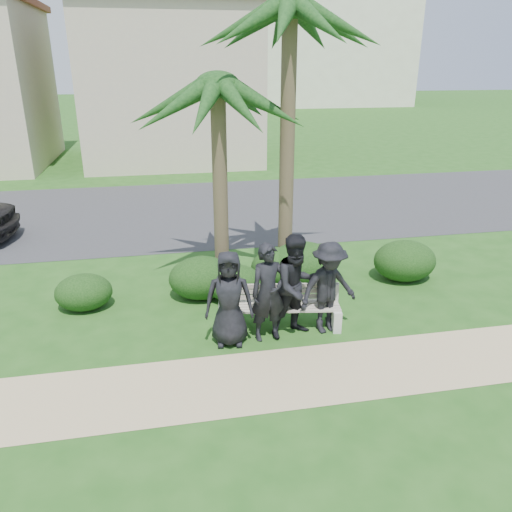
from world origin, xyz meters
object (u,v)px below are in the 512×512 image
object	(u,v)px
man_a	(229,299)
palm_left	(218,87)
man_b	(268,293)
man_c	(297,286)
palm_right	(290,11)
park_bench	(279,310)
man_d	(328,288)

from	to	relation	value
man_a	palm_left	world-z (taller)	palm_left
man_a	man_b	xyz separation A→B (m)	(0.69, 0.03, 0.04)
man_c	palm_left	size ratio (longest dim) A/B	0.37
man_b	palm_right	distance (m)	5.59
man_b	palm_right	bearing A→B (deg)	62.45
man_b	man_a	bearing A→B (deg)	174.56
park_bench	palm_left	size ratio (longest dim) A/B	0.45
man_b	man_d	size ratio (longest dim) A/B	1.04
man_d	palm_right	distance (m)	5.49
palm_left	park_bench	bearing A→B (deg)	-74.21
man_d	palm_right	xyz separation A→B (m)	(-0.06, 2.88, 4.67)
man_a	palm_left	distance (m)	4.35
park_bench	palm_right	world-z (taller)	palm_right
man_b	man_d	bearing A→B (deg)	-5.28
man_c	palm_left	xyz separation A→B (m)	(-0.96, 2.79, 3.17)
man_c	palm_left	distance (m)	4.33
man_b	man_c	world-z (taller)	man_c
palm_right	man_a	bearing A→B (deg)	-120.14
palm_right	palm_left	bearing A→B (deg)	-176.33
man_a	man_d	bearing A→B (deg)	10.67
park_bench	man_a	xyz separation A→B (m)	(-0.96, -0.36, 0.50)
palm_left	palm_right	size ratio (longest dim) A/B	0.78
man_b	palm_left	xyz separation A→B (m)	(-0.44, 2.84, 3.22)
man_d	palm_right	world-z (taller)	palm_right
park_bench	palm_left	bearing A→B (deg)	114.54
park_bench	man_c	xyz separation A→B (m)	(0.25, -0.28, 0.59)
palm_left	palm_right	xyz separation A→B (m)	(1.48, 0.09, 1.41)
man_d	palm_left	xyz separation A→B (m)	(-1.54, 2.79, 3.26)
man_c	park_bench	bearing A→B (deg)	114.84
palm_left	man_d	bearing A→B (deg)	-61.14
park_bench	palm_left	world-z (taller)	palm_left
man_d	palm_left	distance (m)	4.55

